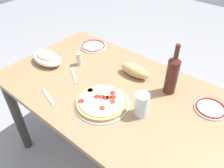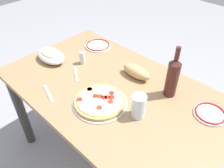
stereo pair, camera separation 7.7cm
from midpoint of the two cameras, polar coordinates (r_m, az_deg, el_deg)
The scene contains 12 objects.
ground_plane at distance 1.94m, azimuth -1.20°, elevation -18.32°, with size 8.00×8.00×0.00m, color gray.
dining_table at distance 1.45m, azimuth -1.54°, elevation -4.75°, with size 1.40×0.84×0.76m.
pepperoni_pizza at distance 1.26m, azimuth -4.36°, elevation -4.62°, with size 0.31×0.31×0.03m.
baked_pasta_dish at distance 1.63m, azimuth -17.48°, elevation 6.32°, with size 0.24×0.15×0.08m.
wine_bottle at distance 1.30m, azimuth 13.36°, elevation 2.44°, with size 0.07×0.07×0.31m.
water_glass at distance 1.17m, azimuth 5.60°, elevation -5.30°, with size 0.08×0.08×0.13m, color silver.
side_plate_near at distance 1.32m, azimuth 22.13°, elevation -5.76°, with size 0.17×0.17×0.02m.
side_plate_far at distance 1.77m, azimuth -6.04°, elevation 9.54°, with size 0.20×0.20×0.02m.
bread_loaf at distance 1.44m, azimuth 4.27°, elevation 3.37°, with size 0.20×0.09×0.08m, color tan.
spice_shaker at distance 1.56m, azimuth -9.72°, elevation 6.21°, with size 0.04×0.04×0.09m.
fork_left at distance 1.36m, azimuth -17.40°, elevation -3.19°, with size 0.17×0.02×0.01m, color #B7B7BC.
fork_right at distance 1.48m, azimuth -11.07°, elevation 2.07°, with size 0.17×0.02×0.01m, color #B7B7BC.
Camera 1 is at (-0.67, 0.80, 1.64)m, focal length 36.12 mm.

